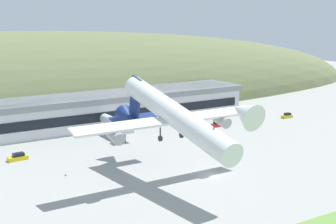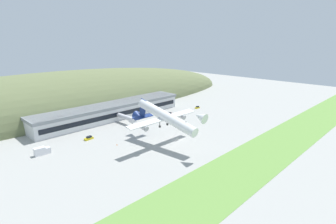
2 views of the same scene
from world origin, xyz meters
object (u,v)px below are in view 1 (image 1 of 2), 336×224
(terminal_building, at_px, (95,108))
(service_car_1, at_px, (218,124))
(service_car_2, at_px, (287,116))
(service_car_0, at_px, (18,157))
(cargo_airplane, at_px, (173,116))
(traffic_cone_0, at_px, (66,174))
(jetway_0, at_px, (117,123))

(terminal_building, bearing_deg, service_car_1, -33.45)
(terminal_building, bearing_deg, service_car_2, -21.37)
(service_car_0, distance_m, service_car_2, 85.74)
(service_car_2, bearing_deg, service_car_0, -179.69)
(cargo_airplane, relative_size, service_car_0, 9.92)
(cargo_airplane, height_order, traffic_cone_0, cargo_airplane)
(service_car_0, bearing_deg, service_car_2, 0.31)
(service_car_1, bearing_deg, cargo_airplane, -138.13)
(jetway_0, height_order, service_car_2, jetway_0)
(jetway_0, height_order, traffic_cone_0, jetway_0)
(cargo_airplane, relative_size, traffic_cone_0, 78.37)
(service_car_0, bearing_deg, jetway_0, 12.66)
(traffic_cone_0, bearing_deg, terminal_building, 59.09)
(jetway_0, xyz_separation_m, service_car_2, (57.82, -5.81, -3.32))
(terminal_building, relative_size, service_car_0, 21.61)
(service_car_0, relative_size, service_car_1, 1.00)
(service_car_1, distance_m, traffic_cone_0, 56.82)
(terminal_building, distance_m, traffic_cone_0, 45.32)
(service_car_0, distance_m, traffic_cone_0, 16.83)
(terminal_building, relative_size, traffic_cone_0, 170.72)
(cargo_airplane, xyz_separation_m, service_car_1, (36.96, 33.13, -12.65))
(traffic_cone_0, bearing_deg, service_car_2, 11.52)
(terminal_building, height_order, service_car_2, terminal_building)
(terminal_building, xyz_separation_m, service_car_0, (-28.74, -22.77, -4.68))
(traffic_cone_0, bearing_deg, service_car_1, 18.90)
(service_car_1, relative_size, service_car_2, 1.22)
(terminal_building, relative_size, cargo_airplane, 2.18)
(cargo_airplane, height_order, service_car_2, cargo_airplane)
(traffic_cone_0, bearing_deg, service_car_0, 109.46)
(cargo_airplane, xyz_separation_m, traffic_cone_0, (-16.80, 14.73, -13.05))
(service_car_0, bearing_deg, terminal_building, 38.40)
(service_car_1, distance_m, service_car_2, 26.46)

